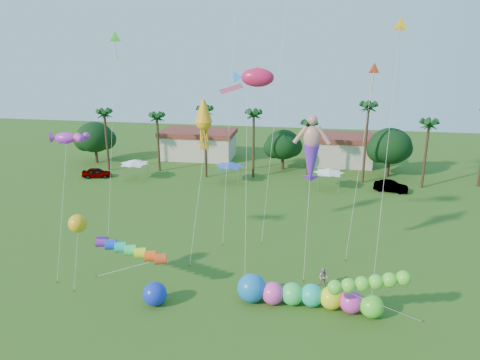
% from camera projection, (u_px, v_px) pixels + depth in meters
% --- Properties ---
extents(ground, '(160.00, 160.00, 0.00)m').
position_uv_depth(ground, '(216.00, 347.00, 32.17)').
color(ground, '#285116').
rests_on(ground, ground).
extents(tree_line, '(69.46, 8.91, 11.00)m').
position_uv_depth(tree_line, '(299.00, 145.00, 71.72)').
color(tree_line, '#3A2819').
rests_on(tree_line, ground).
extents(buildings_row, '(35.00, 7.00, 4.00)m').
position_uv_depth(buildings_row, '(261.00, 149.00, 79.10)').
color(buildings_row, beige).
rests_on(buildings_row, ground).
extents(tent_row, '(31.00, 4.00, 0.60)m').
position_uv_depth(tent_row, '(229.00, 165.00, 66.48)').
color(tent_row, white).
rests_on(tent_row, ground).
extents(car_a, '(4.50, 2.59, 1.44)m').
position_uv_depth(car_a, '(97.00, 173.00, 69.99)').
color(car_a, '#4C4C54').
rests_on(car_a, ground).
extents(car_b, '(4.75, 2.54, 1.49)m').
position_uv_depth(car_b, '(391.00, 186.00, 63.66)').
color(car_b, '#4C4C54').
rests_on(car_b, ground).
extents(spectator_b, '(0.96, 0.84, 1.67)m').
position_uv_depth(spectator_b, '(323.00, 277.00, 39.73)').
color(spectator_b, '#A98F8D').
rests_on(spectator_b, ground).
extents(caterpillar_inflatable, '(11.44, 2.85, 2.33)m').
position_uv_depth(caterpillar_inflatable, '(303.00, 295.00, 36.75)').
color(caterpillar_inflatable, '#FF43BB').
rests_on(caterpillar_inflatable, ground).
extents(blue_ball, '(1.91, 1.91, 1.91)m').
position_uv_depth(blue_ball, '(155.00, 294.00, 36.99)').
color(blue_ball, '#162FCE').
rests_on(blue_ball, ground).
extents(rainbow_tube, '(8.47, 2.67, 3.66)m').
position_uv_depth(rainbow_tube, '(141.00, 258.00, 38.07)').
color(rainbow_tube, '#F3441B').
rests_on(rainbow_tube, ground).
extents(green_worm, '(9.69, 2.77, 3.45)m').
position_uv_depth(green_worm, '(335.00, 287.00, 34.41)').
color(green_worm, '#61DE31').
rests_on(green_worm, ground).
extents(orange_ball_kite, '(1.85, 1.88, 6.59)m').
position_uv_depth(orange_ball_kite, '(78.00, 223.00, 38.17)').
color(orange_ball_kite, '#EEA913').
rests_on(orange_ball_kite, ground).
extents(merman_kite, '(2.46, 4.44, 13.47)m').
position_uv_depth(merman_kite, '(311.00, 154.00, 40.87)').
color(merman_kite, tan).
rests_on(merman_kite, ground).
extents(fish_kite, '(4.56, 7.10, 17.90)m').
position_uv_depth(fish_kite, '(258.00, 78.00, 40.69)').
color(fish_kite, '#D9184A').
rests_on(fish_kite, ground).
extents(squid_kite, '(2.00, 6.00, 14.88)m').
position_uv_depth(squid_kite, '(204.00, 123.00, 44.21)').
color(squid_kite, '#F6A014').
rests_on(squid_kite, ground).
extents(lobster_kite, '(3.58, 5.06, 12.65)m').
position_uv_depth(lobster_kite, '(66.00, 138.00, 40.59)').
color(lobster_kite, '#BE29CD').
rests_on(lobster_kite, ground).
extents(delta_kite_red, '(2.23, 3.80, 18.18)m').
position_uv_depth(delta_kite_red, '(374.00, 72.00, 42.12)').
color(delta_kite_red, '#F1461A').
rests_on(delta_kite_red, ground).
extents(delta_kite_yellow, '(1.41, 3.93, 21.86)m').
position_uv_depth(delta_kite_yellow, '(400.00, 30.00, 34.95)').
color(delta_kite_yellow, gold).
rests_on(delta_kite_yellow, ground).
extents(delta_kite_green, '(1.38, 5.39, 20.89)m').
position_uv_depth(delta_kite_green, '(115.00, 41.00, 47.91)').
color(delta_kite_green, '#4DEB37').
rests_on(delta_kite_green, ground).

